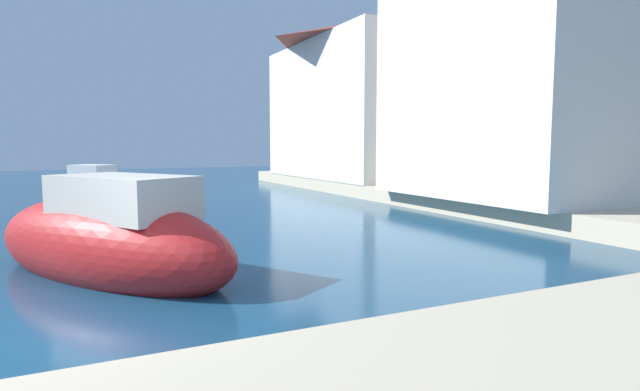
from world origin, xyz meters
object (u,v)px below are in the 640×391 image
object	(u,v)px
moored_boat_1	(98,199)
moored_boat_0	(109,241)
waterfront_building_annex	(368,98)
quayside_tree	(406,110)
waterfront_building_main	(541,37)

from	to	relation	value
moored_boat_1	moored_boat_0	bearing A→B (deg)	-42.37
moored_boat_0	waterfront_building_annex	bearing A→B (deg)	-75.68
waterfront_building_annex	quayside_tree	size ratio (longest dim) A/B	2.47
waterfront_building_main	waterfront_building_annex	size ratio (longest dim) A/B	0.88
moored_boat_1	quayside_tree	size ratio (longest dim) A/B	0.72
waterfront_building_annex	quayside_tree	distance (m)	3.08
moored_boat_1	waterfront_building_annex	world-z (taller)	waterfront_building_annex
moored_boat_0	waterfront_building_annex	world-z (taller)	waterfront_building_annex
moored_boat_1	quayside_tree	distance (m)	12.30
quayside_tree	waterfront_building_annex	bearing A→B (deg)	90.50
moored_boat_0	quayside_tree	xyz separation A→B (m)	(11.99, 9.45, 2.90)
moored_boat_0	waterfront_building_main	xyz separation A→B (m)	(11.97, 2.72, 4.57)
moored_boat_0	waterfront_building_main	bearing A→B (deg)	-109.01
waterfront_building_main	waterfront_building_annex	distance (m)	9.78
waterfront_building_main	moored_boat_1	bearing A→B (deg)	156.66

